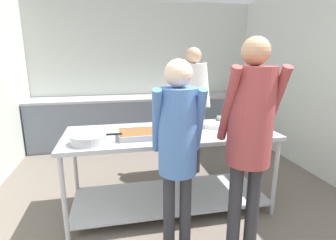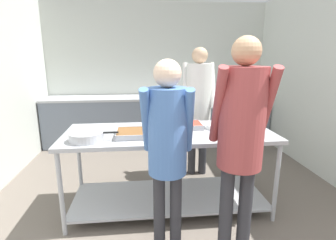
# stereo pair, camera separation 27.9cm
# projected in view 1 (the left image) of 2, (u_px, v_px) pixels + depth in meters

# --- Properties ---
(wall_rear) EXTENTS (4.36, 0.06, 2.65)m
(wall_rear) POSITION_uv_depth(u_px,v_px,m) (144.00, 72.00, 5.18)
(wall_rear) COLOR silver
(wall_rear) RESTS_ON ground_plane
(wall_right) EXTENTS (0.06, 4.28, 2.65)m
(wall_right) POSITION_uv_depth(u_px,v_px,m) (316.00, 79.00, 3.63)
(wall_right) COLOR silver
(wall_right) RESTS_ON ground_plane
(back_counter) EXTENTS (4.20, 0.65, 0.89)m
(back_counter) POSITION_uv_depth(u_px,v_px,m) (147.00, 120.00, 5.04)
(back_counter) COLOR slate
(back_counter) RESTS_ON ground_plane
(serving_counter) EXTENTS (2.16, 0.85, 0.87)m
(serving_counter) POSITION_uv_depth(u_px,v_px,m) (170.00, 157.00, 2.81)
(serving_counter) COLOR #ADAFB5
(serving_counter) RESTS_ON ground_plane
(sauce_pan) EXTENTS (0.46, 0.32, 0.08)m
(sauce_pan) POSITION_uv_depth(u_px,v_px,m) (89.00, 139.00, 2.37)
(sauce_pan) COLOR #ADAFB5
(sauce_pan) RESTS_ON serving_counter
(serving_tray_greens) EXTENTS (0.46, 0.34, 0.05)m
(serving_tray_greens) POSITION_uv_depth(u_px,v_px,m) (142.00, 134.00, 2.57)
(serving_tray_greens) COLOR #ADAFB5
(serving_tray_greens) RESTS_ON serving_counter
(serving_tray_roast) EXTENTS (0.42, 0.28, 0.05)m
(serving_tray_roast) POSITION_uv_depth(u_px,v_px,m) (182.00, 125.00, 2.89)
(serving_tray_roast) COLOR #ADAFB5
(serving_tray_roast) RESTS_ON serving_counter
(plate_stack) EXTENTS (0.22, 0.22, 0.05)m
(plate_stack) POSITION_uv_depth(u_px,v_px,m) (215.00, 125.00, 2.90)
(plate_stack) COLOR white
(plate_stack) RESTS_ON serving_counter
(serving_tray_vegetables) EXTENTS (0.36, 0.29, 0.05)m
(serving_tray_vegetables) POSITION_uv_depth(u_px,v_px,m) (235.00, 120.00, 3.14)
(serving_tray_vegetables) COLOR #ADAFB5
(serving_tray_vegetables) RESTS_ON serving_counter
(guest_serving_left) EXTENTS (0.43, 0.36, 1.63)m
(guest_serving_left) POSITION_uv_depth(u_px,v_px,m) (178.00, 139.00, 2.04)
(guest_serving_left) COLOR #2D2D33
(guest_serving_left) RESTS_ON ground_plane
(guest_serving_right) EXTENTS (0.46, 0.38, 1.79)m
(guest_serving_right) POSITION_uv_depth(u_px,v_px,m) (250.00, 127.00, 2.01)
(guest_serving_right) COLOR #2D2D33
(guest_serving_right) RESTS_ON ground_plane
(cook_behind_counter) EXTENTS (0.46, 0.37, 1.76)m
(cook_behind_counter) POSITION_uv_depth(u_px,v_px,m) (193.00, 97.00, 3.56)
(cook_behind_counter) COLOR #2D2D33
(cook_behind_counter) RESTS_ON ground_plane
(water_bottle) EXTENTS (0.07, 0.07, 0.29)m
(water_bottle) POSITION_uv_depth(u_px,v_px,m) (243.00, 87.00, 5.26)
(water_bottle) COLOR #23602D
(water_bottle) RESTS_ON back_counter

